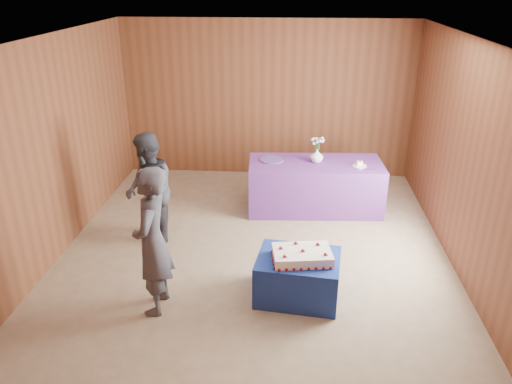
# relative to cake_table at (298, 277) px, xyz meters

# --- Properties ---
(ground) EXTENTS (6.00, 6.00, 0.00)m
(ground) POSITION_rel_cake_table_xyz_m (-0.56, 0.81, -0.25)
(ground) COLOR tan
(ground) RESTS_ON ground
(room_shell) EXTENTS (5.04, 6.04, 2.72)m
(room_shell) POSITION_rel_cake_table_xyz_m (-0.56, 0.81, 1.55)
(room_shell) COLOR brown
(room_shell) RESTS_ON ground
(cake_table) EXTENTS (0.98, 0.80, 0.50)m
(cake_table) POSITION_rel_cake_table_xyz_m (0.00, 0.00, 0.00)
(cake_table) COLOR #1A4192
(cake_table) RESTS_ON ground
(serving_table) EXTENTS (2.05, 1.01, 0.75)m
(serving_table) POSITION_rel_cake_table_xyz_m (0.26, 2.35, 0.12)
(serving_table) COLOR #6F3594
(serving_table) RESTS_ON ground
(sheet_cake) EXTENTS (0.71, 0.53, 0.15)m
(sheet_cake) POSITION_rel_cake_table_xyz_m (0.03, -0.04, 0.31)
(sheet_cake) COLOR white
(sheet_cake) RESTS_ON cake_table
(vase) EXTENTS (0.23, 0.23, 0.20)m
(vase) POSITION_rel_cake_table_xyz_m (0.26, 2.38, 0.60)
(vase) COLOR white
(vase) RESTS_ON serving_table
(flower_spray) EXTENTS (0.21, 0.21, 0.16)m
(flower_spray) POSITION_rel_cake_table_xyz_m (0.26, 2.38, 0.83)
(flower_spray) COLOR #29672E
(flower_spray) RESTS_ON vase
(platter) EXTENTS (0.37, 0.37, 0.02)m
(platter) POSITION_rel_cake_table_xyz_m (-0.41, 2.40, 0.51)
(platter) COLOR #5A458A
(platter) RESTS_ON serving_table
(plate) EXTENTS (0.25, 0.25, 0.01)m
(plate) POSITION_rel_cake_table_xyz_m (0.89, 2.25, 0.51)
(plate) COLOR white
(plate) RESTS_ON serving_table
(cake_slice) EXTENTS (0.08, 0.07, 0.09)m
(cake_slice) POSITION_rel_cake_table_xyz_m (0.89, 2.25, 0.55)
(cake_slice) COLOR white
(cake_slice) RESTS_ON plate
(knife) EXTENTS (0.26, 0.07, 0.00)m
(knife) POSITION_rel_cake_table_xyz_m (1.00, 2.12, 0.50)
(knife) COLOR silver
(knife) RESTS_ON serving_table
(guest_left) EXTENTS (0.40, 0.60, 1.63)m
(guest_left) POSITION_rel_cake_table_xyz_m (-1.52, -0.32, 0.57)
(guest_left) COLOR #3E3D48
(guest_left) RESTS_ON ground
(guest_right) EXTENTS (0.87, 0.93, 1.52)m
(guest_right) POSITION_rel_cake_table_xyz_m (-1.95, 1.11, 0.51)
(guest_right) COLOR #34343E
(guest_right) RESTS_ON ground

